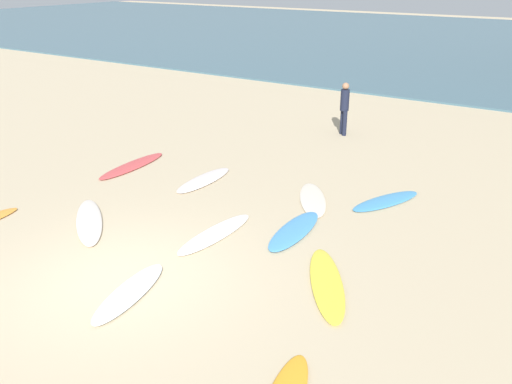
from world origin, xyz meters
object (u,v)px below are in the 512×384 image
(surfboard_7, at_px, (215,234))
(surfboard_5, at_px, (129,292))
(surfboard_6, at_px, (327,283))
(surfboard_8, at_px, (386,201))
(surfboard_9, at_px, (313,199))
(beachgoer_near, at_px, (344,106))
(surfboard_1, at_px, (89,221))
(surfboard_4, at_px, (132,166))
(surfboard_3, at_px, (204,180))
(surfboard_0, at_px, (294,230))

(surfboard_7, bearing_deg, surfboard_5, 94.35)
(surfboard_6, distance_m, surfboard_8, 4.03)
(surfboard_9, xyz_separation_m, beachgoer_near, (-1.75, 5.40, 0.91))
(surfboard_8, bearing_deg, surfboard_7, -100.39)
(surfboard_1, bearing_deg, surfboard_4, -109.75)
(surfboard_4, relative_size, surfboard_9, 1.21)
(surfboard_3, height_order, surfboard_8, surfboard_8)
(surfboard_7, bearing_deg, surfboard_3, -46.24)
(surfboard_9, bearing_deg, surfboard_0, 73.06)
(surfboard_0, height_order, surfboard_7, surfboard_0)
(surfboard_0, bearing_deg, surfboard_8, 63.19)
(surfboard_6, distance_m, beachgoer_near, 9.35)
(surfboard_1, height_order, surfboard_7, surfboard_1)
(surfboard_1, xyz_separation_m, surfboard_5, (2.74, -1.53, 0.00))
(surfboard_3, relative_size, surfboard_4, 0.84)
(surfboard_4, distance_m, surfboard_9, 5.26)
(surfboard_5, bearing_deg, surfboard_9, -110.31)
(surfboard_8, distance_m, beachgoer_near, 5.64)
(surfboard_7, bearing_deg, surfboard_4, -23.95)
(surfboard_3, distance_m, beachgoer_near, 5.98)
(surfboard_0, xyz_separation_m, surfboard_1, (-3.89, -2.00, -0.00))
(surfboard_7, bearing_deg, surfboard_9, -105.91)
(surfboard_1, distance_m, surfboard_7, 2.79)
(surfboard_5, relative_size, surfboard_6, 0.81)
(surfboard_0, xyz_separation_m, surfboard_9, (-0.46, 1.68, -0.01))
(surfboard_0, relative_size, surfboard_6, 0.85)
(surfboard_1, height_order, surfboard_4, surfboard_1)
(surfboard_9, bearing_deg, beachgoer_near, -104.38)
(surfboard_5, height_order, surfboard_6, surfboard_5)
(surfboard_8, bearing_deg, surfboard_1, -114.49)
(surfboard_4, distance_m, beachgoer_near, 7.00)
(surfboard_3, bearing_deg, surfboard_4, 3.25)
(surfboard_4, bearing_deg, surfboard_5, -49.46)
(surfboard_0, height_order, surfboard_3, surfboard_0)
(surfboard_7, distance_m, beachgoer_near, 8.18)
(surfboard_6, height_order, beachgoer_near, beachgoer_near)
(surfboard_6, relative_size, surfboard_7, 1.10)
(surfboard_5, xyz_separation_m, surfboard_9, (0.69, 5.22, -0.01))
(beachgoer_near, bearing_deg, surfboard_4, -77.46)
(surfboard_0, relative_size, surfboard_1, 0.86)
(surfboard_3, xyz_separation_m, surfboard_7, (2.09, -2.28, 0.00))
(surfboard_9, bearing_deg, surfboard_7, 40.51)
(surfboard_6, xyz_separation_m, beachgoer_near, (-3.68, 8.55, 0.90))
(surfboard_0, xyz_separation_m, surfboard_5, (-1.15, -3.54, -0.00))
(surfboard_3, distance_m, surfboard_6, 5.58)
(surfboard_1, bearing_deg, surfboard_7, 151.27)
(surfboard_9, distance_m, beachgoer_near, 5.75)
(surfboard_5, bearing_deg, surfboard_3, -78.02)
(surfboard_4, bearing_deg, surfboard_1, -63.67)
(surfboard_0, xyz_separation_m, surfboard_8, (1.00, 2.53, -0.01))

